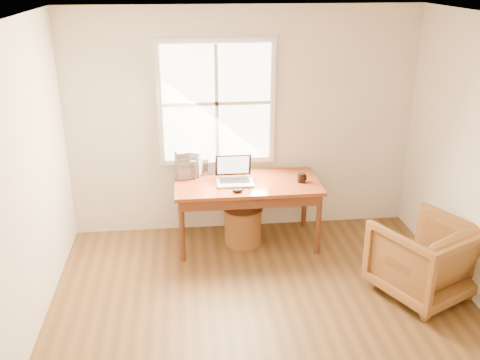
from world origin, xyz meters
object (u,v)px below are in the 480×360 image
object	(u,v)px
laptop	(235,171)
cd_stack_a	(195,163)
coffee_mug	(301,178)
wicker_stool	(243,226)
desk	(247,184)
armchair	(423,258)

from	to	relation	value
laptop	cd_stack_a	bearing A→B (deg)	145.69
cd_stack_a	coffee_mug	bearing A→B (deg)	-15.88
laptop	coffee_mug	distance (m)	0.74
wicker_stool	laptop	xyz separation A→B (m)	(-0.09, -0.03, 0.69)
laptop	cd_stack_a	size ratio (longest dim) A/B	1.45
desk	laptop	world-z (taller)	laptop
armchair	laptop	bearing A→B (deg)	-60.92
desk	wicker_stool	world-z (taller)	desk
desk	coffee_mug	bearing A→B (deg)	-6.16
coffee_mug	desk	bearing A→B (deg)	-172.80
desk	laptop	xyz separation A→B (m)	(-0.14, -0.03, 0.17)
armchair	wicker_stool	distance (m)	2.00
desk	laptop	bearing A→B (deg)	-168.27
desk	coffee_mug	world-z (taller)	coffee_mug
armchair	coffee_mug	world-z (taller)	coffee_mug
desk	wicker_stool	xyz separation A→B (m)	(-0.05, 0.00, -0.52)
wicker_stool	cd_stack_a	distance (m)	0.90
desk	coffee_mug	xyz separation A→B (m)	(0.59, -0.06, 0.07)
laptop	cd_stack_a	distance (m)	0.52
coffee_mug	cd_stack_a	xyz separation A→B (m)	(-1.16, 0.33, 0.09)
wicker_stool	coffee_mug	world-z (taller)	coffee_mug
desk	cd_stack_a	world-z (taller)	cd_stack_a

